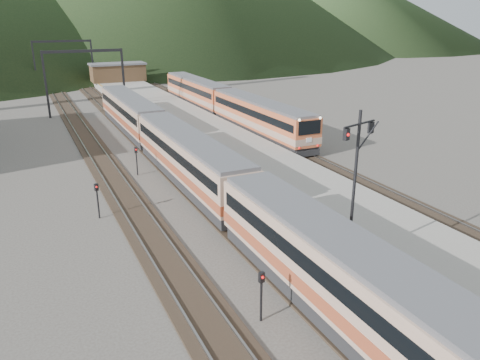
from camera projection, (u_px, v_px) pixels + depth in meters
track_main at (141, 138)px, 47.56m from camera, size 2.60×200.00×0.23m
track_far at (90, 144)px, 45.54m from camera, size 2.60×200.00×0.23m
track_second at (243, 127)px, 52.20m from camera, size 2.60×200.00×0.23m
platform at (199, 133)px, 47.97m from camera, size 8.00×100.00×1.00m
gantry_near at (85, 70)px, 57.35m from camera, size 9.55×0.25×8.00m
gantry_far at (63, 55)px, 78.66m from camera, size 9.55×0.25×8.00m
station_shed at (118, 72)px, 81.37m from camera, size 9.40×4.40×3.10m
main_train at (189, 160)px, 34.33m from camera, size 2.72×55.81×3.32m
second_train at (224, 104)px, 55.97m from camera, size 2.70×36.75×3.29m
signal_mast at (355, 173)px, 20.53m from camera, size 2.12×0.77×7.17m
short_signal_a at (261, 290)px, 18.83m from camera, size 0.24×0.19×2.27m
short_signal_b at (136, 157)px, 36.39m from camera, size 0.24×0.18×2.27m
short_signal_c at (97, 196)px, 28.58m from camera, size 0.27×0.23×2.27m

